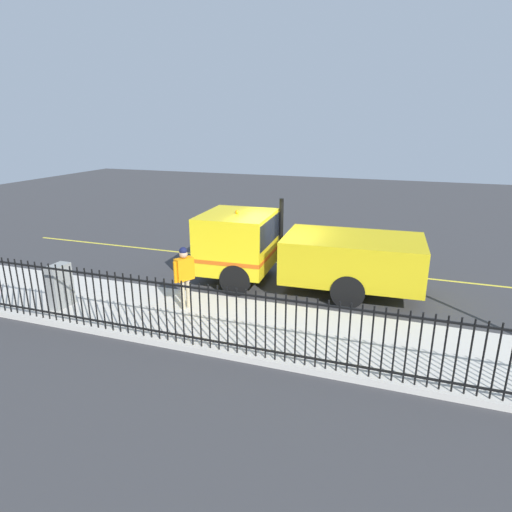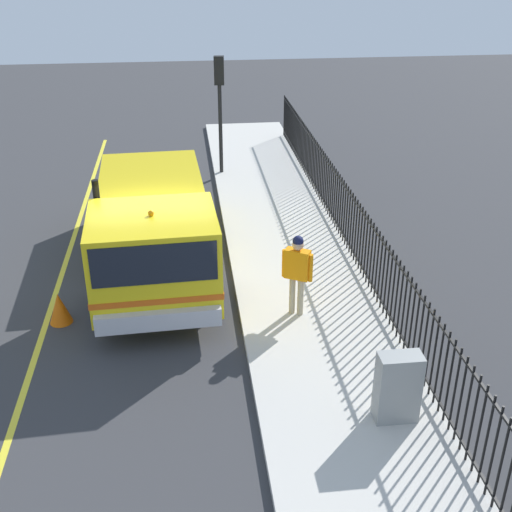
{
  "view_description": "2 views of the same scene",
  "coord_description": "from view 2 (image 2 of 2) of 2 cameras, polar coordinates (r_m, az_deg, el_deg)",
  "views": [
    {
      "loc": [
        12.38,
        3.6,
        5.0
      ],
      "look_at": [
        1.29,
        -0.27,
        1.34
      ],
      "focal_mm": 30.22,
      "sensor_mm": 36.0,
      "label": 1
    },
    {
      "loc": [
        0.68,
        -12.74,
        7.03
      ],
      "look_at": [
        2.06,
        -1.06,
        1.14
      ],
      "focal_mm": 45.0,
      "sensor_mm": 36.0,
      "label": 2
    }
  ],
  "objects": [
    {
      "name": "utility_cabinet",
      "position": [
        10.41,
        12.48,
        -11.33
      ],
      "size": [
        0.68,
        0.36,
        1.19
      ],
      "primitive_type": "cube",
      "color": "gray",
      "rests_on": "sidewalk_slab"
    },
    {
      "name": "sidewalk_slab",
      "position": [
        14.73,
        3.83,
        -1.64
      ],
      "size": [
        3.03,
        26.05,
        0.14
      ],
      "primitive_type": "cube",
      "color": "beige",
      "rests_on": "ground"
    },
    {
      "name": "traffic_light_near",
      "position": [
        20.35,
        -3.26,
        14.42
      ],
      "size": [
        0.32,
        0.24,
        3.65
      ],
      "rotation": [
        0.0,
        0.0,
        3.03
      ],
      "color": "black",
      "rests_on": "sidewalk_slab"
    },
    {
      "name": "traffic_cone",
      "position": [
        13.5,
        -17.07,
        -4.44
      ],
      "size": [
        0.46,
        0.46,
        0.66
      ],
      "primitive_type": "cone",
      "color": "orange",
      "rests_on": "ground"
    },
    {
      "name": "lane_marking",
      "position": [
        14.84,
        -17.31,
        -2.96
      ],
      "size": [
        0.12,
        23.44,
        0.01
      ],
      "primitive_type": "cube",
      "color": "yellow",
      "rests_on": "ground"
    },
    {
      "name": "iron_fence",
      "position": [
        14.65,
        9.28,
        1.59
      ],
      "size": [
        0.04,
        22.18,
        1.53
      ],
      "color": "black",
      "rests_on": "sidewalk_slab"
    },
    {
      "name": "worker_standing",
      "position": [
        12.6,
        3.69,
        -0.99
      ],
      "size": [
        0.57,
        0.43,
        1.73
      ],
      "rotation": [
        0.0,
        0.0,
        2.63
      ],
      "color": "orange",
      "rests_on": "sidewalk_slab"
    },
    {
      "name": "work_truck",
      "position": [
        14.35,
        -9.14,
        2.57
      ],
      "size": [
        2.78,
        7.02,
        2.61
      ],
      "rotation": [
        0.0,
        0.0,
        3.19
      ],
      "color": "yellow",
      "rests_on": "ground"
    },
    {
      "name": "ground_plane",
      "position": [
        14.57,
        -8.57,
        -2.56
      ],
      "size": [
        57.31,
        57.31,
        0.0
      ],
      "primitive_type": "plane",
      "color": "#38383A",
      "rests_on": "ground"
    }
  ]
}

